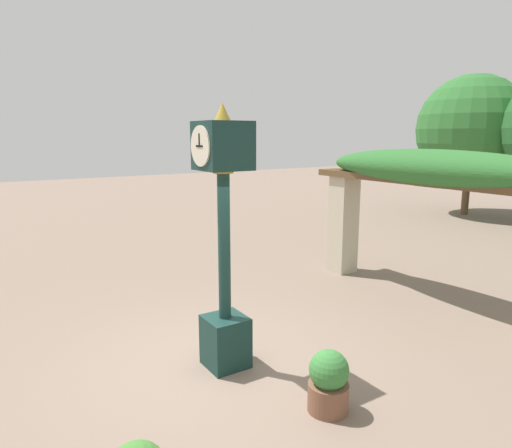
# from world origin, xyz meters

# --- Properties ---
(ground_plane) EXTENTS (60.00, 60.00, 0.00)m
(ground_plane) POSITION_xyz_m (0.00, 0.00, 0.00)
(ground_plane) COLOR #7F6B5B
(pedestal_clock) EXTENTS (0.61, 0.66, 3.54)m
(pedestal_clock) POSITION_xyz_m (0.16, 0.13, 1.81)
(pedestal_clock) COLOR #14332D
(pedestal_clock) RESTS_ON ground
(pergola) EXTENTS (5.65, 1.10, 2.90)m
(pergola) POSITION_xyz_m (0.00, 4.60, 2.23)
(pergola) COLOR #BCB299
(pergola) RESTS_ON ground
(potted_plant_near_right) EXTENTS (0.47, 0.47, 0.74)m
(potted_plant_near_right) POSITION_xyz_m (1.73, 0.61, 0.36)
(potted_plant_near_right) COLOR brown
(potted_plant_near_right) RESTS_ON ground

